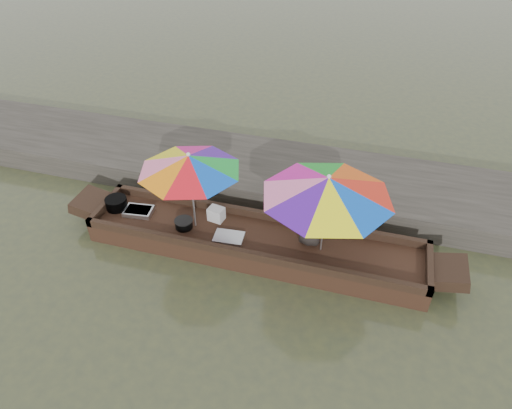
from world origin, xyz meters
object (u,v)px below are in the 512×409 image
(cooking_pot, at_px, (116,203))
(supply_bag, at_px, (216,214))
(vendor, at_px, (311,220))
(umbrella_bow, at_px, (192,191))
(umbrella_stern, at_px, (325,214))
(charcoal_grill, at_px, (184,224))
(tray_crayfish, at_px, (139,211))
(tray_scallop, at_px, (229,237))
(boat_hull, at_px, (254,244))

(cooking_pot, height_order, supply_bag, supply_bag)
(supply_bag, bearing_deg, vendor, -4.50)
(supply_bag, xyz_separation_m, umbrella_bow, (-0.31, -0.27, 0.65))
(supply_bag, bearing_deg, umbrella_stern, -7.52)
(charcoal_grill, relative_size, umbrella_stern, 0.15)
(tray_crayfish, height_order, umbrella_bow, umbrella_bow)
(tray_scallop, distance_m, charcoal_grill, 0.90)
(tray_crayfish, height_order, vendor, vendor)
(umbrella_bow, distance_m, umbrella_stern, 2.33)
(cooking_pot, xyz_separation_m, umbrella_bow, (1.66, -0.06, 0.67))
(vendor, distance_m, umbrella_bow, 2.12)
(cooking_pot, xyz_separation_m, umbrella_stern, (3.99, -0.06, 0.67))
(tray_crayfish, bearing_deg, tray_scallop, -6.48)
(umbrella_stern, bearing_deg, vendor, 150.78)
(boat_hull, xyz_separation_m, vendor, (0.97, 0.12, 0.69))
(boat_hull, distance_m, tray_scallop, 0.50)
(boat_hull, bearing_deg, supply_bag, 162.01)
(umbrella_bow, bearing_deg, cooking_pot, 177.76)
(supply_bag, distance_m, umbrella_stern, 2.13)
(boat_hull, bearing_deg, umbrella_stern, 0.00)
(tray_crayfish, bearing_deg, boat_hull, -0.75)
(tray_scallop, bearing_deg, supply_bag, 131.46)
(boat_hull, relative_size, umbrella_stern, 2.83)
(boat_hull, height_order, umbrella_bow, umbrella_bow)
(charcoal_grill, bearing_deg, boat_hull, 4.88)
(tray_crayfish, bearing_deg, cooking_pot, 175.88)
(vendor, relative_size, umbrella_bow, 0.58)
(boat_hull, relative_size, tray_crayfish, 11.59)
(cooking_pot, distance_m, vendor, 3.78)
(cooking_pot, bearing_deg, vendor, 0.91)
(tray_scallop, height_order, umbrella_bow, umbrella_bow)
(charcoal_grill, bearing_deg, tray_scallop, -4.62)
(charcoal_grill, bearing_deg, umbrella_bow, 31.83)
(boat_hull, distance_m, cooking_pot, 2.81)
(supply_bag, bearing_deg, cooking_pot, -174.19)
(vendor, bearing_deg, cooking_pot, 3.51)
(cooking_pot, xyz_separation_m, tray_crayfish, (0.48, -0.03, -0.06))
(umbrella_bow, height_order, umbrella_stern, same)
(tray_scallop, bearing_deg, cooking_pot, 174.00)
(boat_hull, xyz_separation_m, supply_bag, (-0.82, 0.27, 0.30))
(vendor, bearing_deg, tray_scallop, 15.11)
(cooking_pot, relative_size, vendor, 0.40)
(vendor, bearing_deg, umbrella_bow, 5.99)
(tray_crayfish, relative_size, supply_bag, 1.87)
(tray_crayfish, bearing_deg, supply_bag, 8.97)
(vendor, height_order, umbrella_stern, umbrella_stern)
(tray_scallop, relative_size, charcoal_grill, 1.65)
(tray_crayfish, distance_m, umbrella_bow, 1.39)
(charcoal_grill, relative_size, vendor, 0.31)
(charcoal_grill, xyz_separation_m, umbrella_stern, (2.51, 0.11, 0.70))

